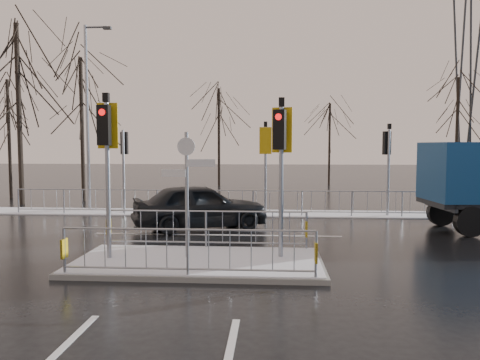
{
  "coord_description": "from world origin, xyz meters",
  "views": [
    {
      "loc": [
        1.78,
        -11.05,
        2.9
      ],
      "look_at": [
        0.77,
        3.66,
        1.8
      ],
      "focal_mm": 35.0,
      "sensor_mm": 36.0,
      "label": 1
    }
  ],
  "objects": [
    {
      "name": "car_far_lane",
      "position": [
        -0.71,
        4.93,
        0.79
      ],
      "size": [
        5.0,
        3.52,
        1.58
      ],
      "primitive_type": "imported",
      "rotation": [
        0.0,
        0.0,
        1.97
      ],
      "color": "black",
      "rests_on": "ground"
    },
    {
      "name": "tree_far_b",
      "position": [
        6.0,
        24.0,
        4.18
      ],
      "size": [
        3.25,
        3.25,
        6.14
      ],
      "color": "black",
      "rests_on": "ground"
    },
    {
      "name": "lane_markings",
      "position": [
        0.0,
        -0.33,
        0.0
      ],
      "size": [
        8.0,
        11.38,
        0.01
      ],
      "color": "silver",
      "rests_on": "ground"
    },
    {
      "name": "tree_near_a",
      "position": [
        -10.5,
        11.0,
        6.11
      ],
      "size": [
        4.75,
        4.75,
        8.97
      ],
      "color": "black",
      "rests_on": "ground"
    },
    {
      "name": "snow_verge",
      "position": [
        0.0,
        8.6,
        0.02
      ],
      "size": [
        30.0,
        2.0,
        0.04
      ],
      "primitive_type": "cube",
      "color": "white",
      "rests_on": "ground"
    },
    {
      "name": "street_lamp_left",
      "position": [
        -6.43,
        9.5,
        4.49
      ],
      "size": [
        1.25,
        0.18,
        8.2
      ],
      "color": "gray",
      "rests_on": "ground"
    },
    {
      "name": "ground",
      "position": [
        0.0,
        0.0,
        0.0
      ],
      "size": [
        120.0,
        120.0,
        0.0
      ],
      "primitive_type": "plane",
      "color": "black",
      "rests_on": "ground"
    },
    {
      "name": "pylon_wires",
      "position": [
        16.88,
        30.0,
        11.03
      ],
      "size": [
        70.0,
        2.38,
        19.97
      ],
      "color": "#2D3033",
      "rests_on": "ground"
    },
    {
      "name": "tree_far_c",
      "position": [
        14.0,
        21.0,
        5.15
      ],
      "size": [
        4.0,
        4.0,
        7.55
      ],
      "color": "black",
      "rests_on": "ground"
    },
    {
      "name": "tree_near_b",
      "position": [
        -8.0,
        12.5,
        5.15
      ],
      "size": [
        4.0,
        4.0,
        7.55
      ],
      "color": "black",
      "rests_on": "ground"
    },
    {
      "name": "tree_near_c",
      "position": [
        -12.5,
        13.5,
        4.5
      ],
      "size": [
        3.5,
        3.5,
        6.61
      ],
      "color": "black",
      "rests_on": "ground"
    },
    {
      "name": "far_kerb_fixtures",
      "position": [
        0.29,
        8.09,
        1.02
      ],
      "size": [
        18.0,
        0.65,
        3.83
      ],
      "color": "gray",
      "rests_on": "ground"
    },
    {
      "name": "tree_far_a",
      "position": [
        -2.0,
        22.0,
        4.82
      ],
      "size": [
        3.75,
        3.75,
        7.08
      ],
      "color": "black",
      "rests_on": "ground"
    },
    {
      "name": "traffic_island",
      "position": [
        -0.01,
        0.01,
        0.39
      ],
      "size": [
        6.0,
        3.04,
        4.15
      ],
      "color": "slate",
      "rests_on": "ground"
    }
  ]
}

